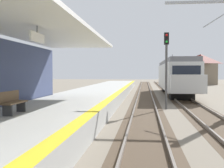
% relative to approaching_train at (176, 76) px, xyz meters
% --- Properties ---
extents(station_platform, '(5.00, 80.00, 0.91)m').
position_rel_approaching_train_xyz_m(station_platform, '(-7.80, -16.15, -1.73)').
color(station_platform, '#A8A8A3').
rests_on(station_platform, ground).
extents(track_pair_nearest_platform, '(2.34, 120.00, 0.16)m').
position_rel_approaching_train_xyz_m(track_pair_nearest_platform, '(-3.40, -12.15, -2.13)').
color(track_pair_nearest_platform, '#4C3D2D').
rests_on(track_pair_nearest_platform, ground).
extents(track_pair_middle, '(2.34, 120.00, 0.16)m').
position_rel_approaching_train_xyz_m(track_pair_middle, '(-0.00, -12.15, -2.13)').
color(track_pair_middle, '#4C3D2D').
rests_on(track_pair_middle, ground).
extents(approaching_train, '(2.93, 19.60, 4.76)m').
position_rel_approaching_train_xyz_m(approaching_train, '(0.00, 0.00, 0.00)').
color(approaching_train, silver).
rests_on(approaching_train, ground).
extents(rail_signal_post, '(0.32, 0.34, 5.20)m').
position_rel_approaching_train_xyz_m(rail_signal_post, '(-1.99, -13.35, 1.02)').
color(rail_signal_post, '#4C4C4C').
rests_on(rail_signal_post, ground).
extents(platform_bench, '(0.45, 1.60, 0.88)m').
position_rel_approaching_train_xyz_m(platform_bench, '(-8.51, -22.82, -0.80)').
color(platform_bench, brown).
rests_on(platform_bench, station_platform).
extents(distant_trackside_house, '(6.60, 5.28, 6.40)m').
position_rel_approaching_train_xyz_m(distant_trackside_house, '(8.25, 30.23, 1.16)').
color(distant_trackside_house, '#7F705B').
rests_on(distant_trackside_house, ground).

